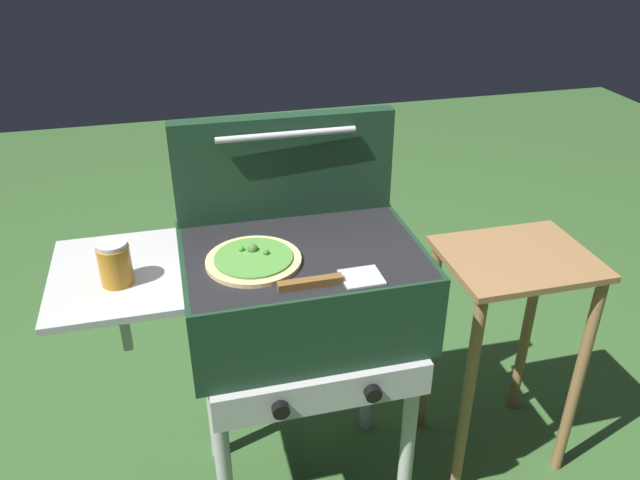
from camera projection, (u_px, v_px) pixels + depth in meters
grill at (298, 295)px, 1.73m from camera, size 0.96×0.53×0.90m
grill_lid_open at (284, 166)px, 1.78m from camera, size 0.63×0.09×0.30m
pizza_veggie at (254, 259)px, 1.60m from camera, size 0.25×0.25×0.04m
sauce_jar at (115, 263)px, 1.50m from camera, size 0.08×0.08×0.11m
spatula at (332, 280)px, 1.52m from camera, size 0.26×0.09×0.02m
prep_table at (507, 318)px, 1.98m from camera, size 0.44×0.36×0.78m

